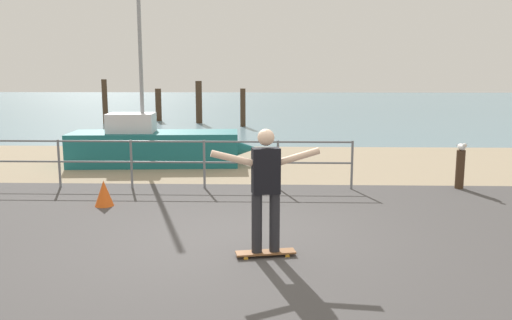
# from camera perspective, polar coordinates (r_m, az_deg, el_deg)

# --- Properties ---
(ground_plane) EXTENTS (24.00, 10.00, 0.04)m
(ground_plane) POSITION_cam_1_polar(r_m,az_deg,el_deg) (6.73, -2.63, -11.82)
(ground_plane) COLOR #474444
(ground_plane) RESTS_ON ground
(beach_strip) EXTENTS (24.00, 6.00, 0.04)m
(beach_strip) POSITION_cam_1_polar(r_m,az_deg,el_deg) (14.47, -0.21, -0.26)
(beach_strip) COLOR tan
(beach_strip) RESTS_ON ground
(sea_surface) EXTENTS (72.00, 50.00, 0.04)m
(sea_surface) POSITION_cam_1_polar(r_m,az_deg,el_deg) (42.33, 1.12, 6.14)
(sea_surface) COLOR slate
(sea_surface) RESTS_ON ground
(railing_fence) EXTENTS (10.96, 0.05, 1.05)m
(railing_fence) POSITION_cam_1_polar(r_m,az_deg,el_deg) (11.62, -17.18, 0.39)
(railing_fence) COLOR slate
(railing_fence) RESTS_ON ground
(sailboat) EXTENTS (5.01, 1.71, 5.76)m
(sailboat) POSITION_cam_1_polar(r_m,az_deg,el_deg) (14.15, -10.33, 1.52)
(sailboat) COLOR #19666B
(sailboat) RESTS_ON ground
(skateboard) EXTENTS (0.82, 0.35, 0.08)m
(skateboard) POSITION_cam_1_polar(r_m,az_deg,el_deg) (7.10, 1.06, -10.07)
(skateboard) COLOR brown
(skateboard) RESTS_ON ground
(skateboarder) EXTENTS (1.44, 0.37, 1.65)m
(skateboarder) POSITION_cam_1_polar(r_m,az_deg,el_deg) (6.85, 1.08, -2.56)
(skateboarder) COLOR #26262B
(skateboarder) RESTS_ON skateboard
(bollard_short) EXTENTS (0.18, 0.18, 0.84)m
(bollard_short) POSITION_cam_1_polar(r_m,az_deg,el_deg) (11.87, 21.37, -1.00)
(bollard_short) COLOR #422D1E
(bollard_short) RESTS_ON ground
(seagull) EXTENTS (0.15, 0.49, 0.18)m
(seagull) POSITION_cam_1_polar(r_m,az_deg,el_deg) (11.78, 21.54, 1.36)
(seagull) COLOR white
(seagull) RESTS_ON bollard_short
(groyne_post_0) EXTENTS (0.25, 0.25, 2.15)m
(groyne_post_0) POSITION_cam_1_polar(r_m,az_deg,el_deg) (26.40, -16.16, 6.12)
(groyne_post_0) COLOR #422D1E
(groyne_post_0) RESTS_ON ground
(groyne_post_1) EXTENTS (0.31, 0.31, 1.67)m
(groyne_post_1) POSITION_cam_1_polar(r_m,az_deg,el_deg) (27.38, -10.60, 5.92)
(groyne_post_1) COLOR #422D1E
(groyne_post_1) RESTS_ON ground
(groyne_post_2) EXTENTS (0.31, 0.31, 2.07)m
(groyne_post_2) POSITION_cam_1_polar(r_m,az_deg,el_deg) (25.85, -6.25, 6.28)
(groyne_post_2) COLOR #422D1E
(groyne_post_2) RESTS_ON ground
(groyne_post_3) EXTENTS (0.24, 0.24, 1.76)m
(groyne_post_3) POSITION_cam_1_polar(r_m,az_deg,el_deg) (24.04, -1.44, 5.72)
(groyne_post_3) COLOR #422D1E
(groyne_post_3) RESTS_ON ground
(traffic_cone) EXTENTS (0.36, 0.36, 0.50)m
(traffic_cone) POSITION_cam_1_polar(r_m,az_deg,el_deg) (10.03, -16.25, -3.55)
(traffic_cone) COLOR #E55919
(traffic_cone) RESTS_ON ground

